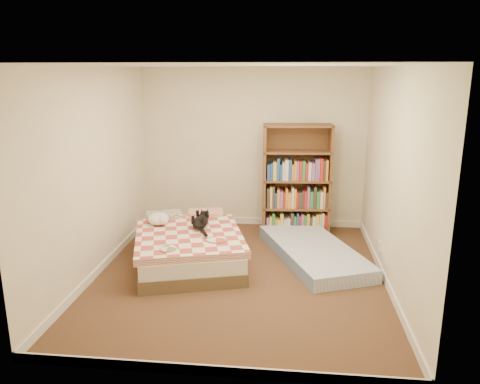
# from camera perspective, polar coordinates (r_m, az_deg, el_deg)

# --- Properties ---
(room) EXTENTS (3.51, 4.01, 2.51)m
(room) POSITION_cam_1_polar(r_m,az_deg,el_deg) (5.48, -0.04, 1.41)
(room) COLOR #4A2B20
(room) RESTS_ON ground
(bed) EXTENTS (1.71, 2.08, 0.48)m
(bed) POSITION_cam_1_polar(r_m,az_deg,el_deg) (6.23, -6.22, -6.45)
(bed) COLOR brown
(bed) RESTS_ON room
(bookshelf) EXTENTS (1.04, 0.42, 1.69)m
(bookshelf) POSITION_cam_1_polar(r_m,az_deg,el_deg) (7.16, 6.85, -0.44)
(bookshelf) COLOR brown
(bookshelf) RESTS_ON room
(floor_mattress) EXTENTS (1.55, 2.14, 0.18)m
(floor_mattress) POSITION_cam_1_polar(r_m,az_deg,el_deg) (6.41, 8.92, -7.19)
(floor_mattress) COLOR #6E88B7
(floor_mattress) RESTS_ON room
(black_cat) EXTENTS (0.24, 0.73, 0.17)m
(black_cat) POSITION_cam_1_polar(r_m,az_deg,el_deg) (6.24, -4.76, -3.56)
(black_cat) COLOR black
(black_cat) RESTS_ON bed
(white_dog) EXTENTS (0.32, 0.32, 0.15)m
(white_dog) POSITION_cam_1_polar(r_m,az_deg,el_deg) (6.39, -9.86, -3.25)
(white_dog) COLOR white
(white_dog) RESTS_ON bed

